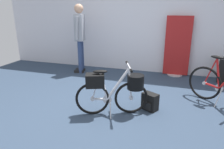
% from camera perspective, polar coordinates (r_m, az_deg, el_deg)
% --- Properties ---
extents(ground_plane, '(7.48, 7.48, 0.00)m').
position_cam_1_polar(ground_plane, '(3.43, -2.55, -10.15)').
color(ground_plane, '#2D3D51').
extents(back_wall, '(7.48, 0.10, 2.73)m').
position_cam_1_polar(back_wall, '(5.45, 6.59, 15.29)').
color(back_wall, silver).
rests_on(back_wall, ground_plane).
extents(floor_banner_stand, '(0.60, 0.36, 1.44)m').
position_cam_1_polar(floor_banner_stand, '(5.26, 17.57, 6.45)').
color(floor_banner_stand, '#B7B7BC').
rests_on(floor_banner_stand, ground_plane).
extents(folding_bike_foreground, '(1.07, 0.58, 0.80)m').
position_cam_1_polar(folding_bike_foreground, '(3.18, 0.82, -3.97)').
color(folding_bike_foreground, black).
rests_on(folding_bike_foreground, ground_plane).
extents(visitor_near_wall, '(0.32, 0.53, 1.71)m').
position_cam_1_polar(visitor_near_wall, '(5.30, -8.90, 10.96)').
color(visitor_near_wall, navy).
rests_on(visitor_near_wall, ground_plane).
extents(rolling_suitcase, '(0.25, 0.39, 0.83)m').
position_cam_1_polar(rolling_suitcase, '(5.28, 28.30, 1.19)').
color(rolling_suitcase, black).
rests_on(rolling_suitcase, ground_plane).
extents(backpack_on_floor, '(0.30, 0.27, 0.29)m').
position_cam_1_polar(backpack_on_floor, '(3.47, 10.42, -7.44)').
color(backpack_on_floor, black).
rests_on(backpack_on_floor, ground_plane).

